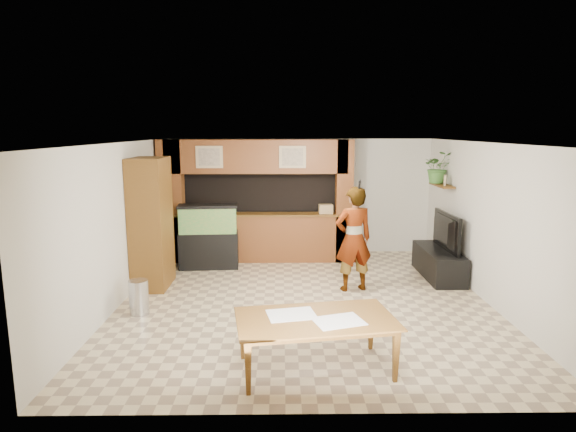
{
  "coord_description": "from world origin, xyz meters",
  "views": [
    {
      "loc": [
        -0.36,
        -7.63,
        2.81
      ],
      "look_at": [
        -0.26,
        0.6,
        1.32
      ],
      "focal_mm": 30.0,
      "sensor_mm": 36.0,
      "label": 1
    }
  ],
  "objects_px": {
    "pantry_cabinet": "(151,223)",
    "aquarium": "(209,237)",
    "person": "(354,239)",
    "dining_table": "(316,345)",
    "television": "(440,231)"
  },
  "relations": [
    {
      "from": "pantry_cabinet",
      "to": "television",
      "type": "distance_m",
      "value": 5.38
    },
    {
      "from": "aquarium",
      "to": "person",
      "type": "height_order",
      "value": "person"
    },
    {
      "from": "aquarium",
      "to": "person",
      "type": "xyz_separation_m",
      "value": [
        2.75,
        -1.42,
        0.28
      ]
    },
    {
      "from": "television",
      "to": "person",
      "type": "bearing_deg",
      "value": 111.21
    },
    {
      "from": "aquarium",
      "to": "television",
      "type": "relative_size",
      "value": 1.07
    },
    {
      "from": "person",
      "to": "dining_table",
      "type": "distance_m",
      "value": 3.09
    },
    {
      "from": "aquarium",
      "to": "dining_table",
      "type": "bearing_deg",
      "value": -70.14
    },
    {
      "from": "aquarium",
      "to": "television",
      "type": "distance_m",
      "value": 4.57
    },
    {
      "from": "person",
      "to": "aquarium",
      "type": "bearing_deg",
      "value": -41.91
    },
    {
      "from": "television",
      "to": "dining_table",
      "type": "bearing_deg",
      "value": 142.46
    },
    {
      "from": "pantry_cabinet",
      "to": "aquarium",
      "type": "distance_m",
      "value": 1.52
    },
    {
      "from": "person",
      "to": "television",
      "type": "bearing_deg",
      "value": -171.33
    },
    {
      "from": "pantry_cabinet",
      "to": "person",
      "type": "relative_size",
      "value": 1.26
    },
    {
      "from": "television",
      "to": "pantry_cabinet",
      "type": "bearing_deg",
      "value": 93.25
    },
    {
      "from": "pantry_cabinet",
      "to": "dining_table",
      "type": "relative_size",
      "value": 1.26
    }
  ]
}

